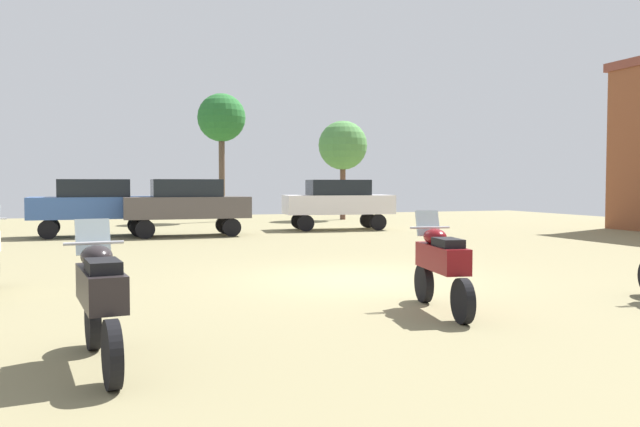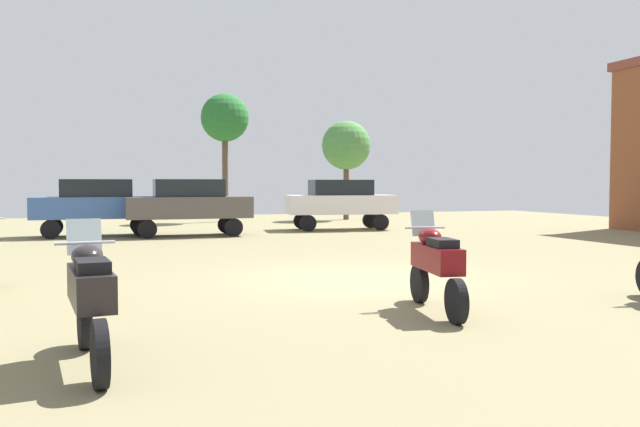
# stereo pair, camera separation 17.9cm
# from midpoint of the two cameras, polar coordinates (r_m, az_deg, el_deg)

# --- Properties ---
(ground_plane) EXTENTS (44.00, 52.00, 0.02)m
(ground_plane) POSITION_cam_midpoint_polar(r_m,az_deg,el_deg) (12.57, 3.14, -5.86)
(ground_plane) COLOR #817854
(motorcycle_1) EXTENTS (0.62, 2.18, 1.47)m
(motorcycle_1) POSITION_cam_midpoint_polar(r_m,az_deg,el_deg) (6.94, -19.57, -6.88)
(motorcycle_1) COLOR black
(motorcycle_1) RESTS_ON ground
(motorcycle_5) EXTENTS (0.68, 2.16, 1.44)m
(motorcycle_5) POSITION_cam_midpoint_polar(r_m,az_deg,el_deg) (9.45, 10.14, -4.33)
(motorcycle_5) COLOR black
(motorcycle_5) RESTS_ON ground
(car_1) EXTENTS (4.48, 2.30, 2.00)m
(car_1) POSITION_cam_midpoint_polar(r_m,az_deg,el_deg) (25.86, 1.40, 1.16)
(car_1) COLOR black
(car_1) RESTS_ON ground
(car_2) EXTENTS (4.32, 1.85, 2.00)m
(car_2) POSITION_cam_midpoint_polar(r_m,az_deg,el_deg) (23.18, -11.94, 0.92)
(car_2) COLOR black
(car_2) RESTS_ON ground
(car_4) EXTENTS (4.31, 1.82, 2.00)m
(car_4) POSITION_cam_midpoint_polar(r_m,az_deg,el_deg) (23.90, -19.57, 0.88)
(car_4) COLOR black
(car_4) RESTS_ON ground
(tree_1) EXTENTS (2.50, 2.50, 5.05)m
(tree_1) POSITION_cam_midpoint_polar(r_m,az_deg,el_deg) (33.11, 1.88, 5.99)
(tree_1) COLOR brown
(tree_1) RESTS_ON ground
(tree_4) EXTENTS (2.32, 2.32, 6.19)m
(tree_4) POSITION_cam_midpoint_polar(r_m,az_deg,el_deg) (31.76, -8.88, 8.24)
(tree_4) COLOR brown
(tree_4) RESTS_ON ground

